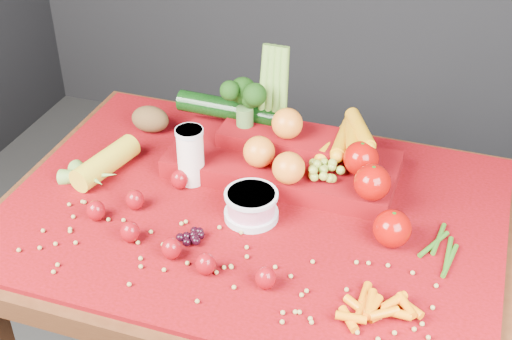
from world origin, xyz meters
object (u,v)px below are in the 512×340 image
(table, at_px, (253,246))
(milk_glass, at_px, (190,154))
(yogurt_bowl, at_px, (251,204))
(produce_mound, at_px, (291,152))

(table, bearing_deg, milk_glass, 161.86)
(yogurt_bowl, xyz_separation_m, produce_mound, (0.03, 0.18, 0.03))
(table, distance_m, produce_mound, 0.23)
(table, relative_size, yogurt_bowl, 9.53)
(milk_glass, height_order, yogurt_bowl, milk_glass)
(milk_glass, xyz_separation_m, produce_mound, (0.20, 0.10, -0.01))
(table, bearing_deg, yogurt_bowl, -78.04)
(table, xyz_separation_m, yogurt_bowl, (0.01, -0.03, 0.14))
(produce_mound, bearing_deg, table, -104.09)
(milk_glass, relative_size, produce_mound, 0.22)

